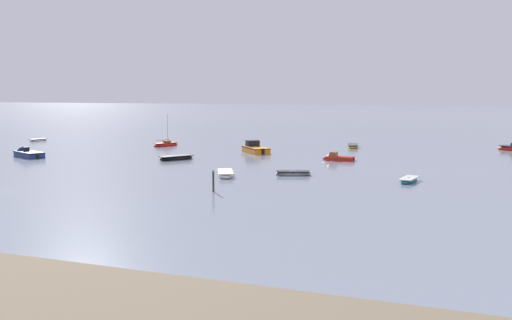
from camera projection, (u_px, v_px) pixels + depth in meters
name	position (u px, v px, depth m)	size (l,w,h in m)	color
motorboat_moored_0	(335.00, 158.00, 69.44)	(4.22, 1.58, 1.57)	red
rowboat_moored_1	(225.00, 174.00, 56.08)	(3.35, 4.78, 0.72)	white
motorboat_moored_2	(253.00, 149.00, 79.41)	(6.05, 6.51, 2.52)	orange
rowboat_moored_2	(353.00, 146.00, 85.78)	(2.39, 4.86, 0.73)	gold
rowboat_moored_3	(38.00, 140.00, 97.87)	(1.78, 3.67, 0.56)	white
rowboat_moored_5	(409.00, 180.00, 52.32)	(1.91, 3.85, 0.58)	#197084
sailboat_moored_1	(166.00, 145.00, 88.39)	(3.14, 5.04, 5.40)	red
rowboat_moored_7	(176.00, 158.00, 70.09)	(3.93, 4.80, 0.74)	black
motorboat_moored_4	(26.00, 155.00, 73.39)	(6.34, 4.40, 2.07)	navy
rowboat_moored_8	(293.00, 173.00, 56.72)	(3.97, 2.30, 0.59)	gray
mooring_post_near	(213.00, 181.00, 47.03)	(0.22, 0.22, 2.08)	#3E3323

